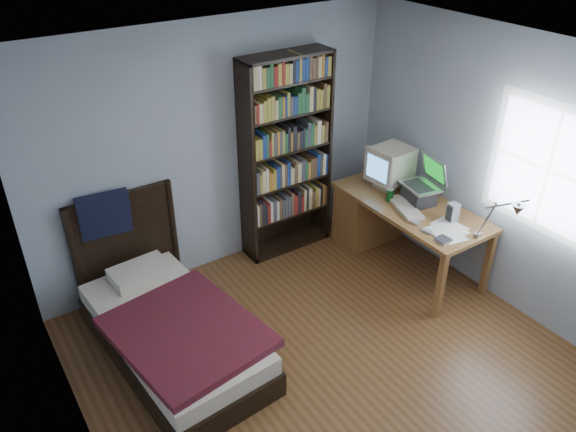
% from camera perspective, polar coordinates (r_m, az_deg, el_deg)
% --- Properties ---
extents(room, '(4.20, 4.24, 2.50)m').
position_cam_1_polar(room, '(3.97, 7.40, -3.65)').
color(room, brown).
rests_on(room, ground).
extents(desk, '(0.75, 1.64, 0.73)m').
position_cam_1_polar(desk, '(6.13, 9.13, 0.41)').
color(desk, brown).
rests_on(desk, floor).
extents(crt_monitor, '(0.41, 0.38, 0.45)m').
position_cam_1_polar(crt_monitor, '(5.88, 10.37, 5.13)').
color(crt_monitor, beige).
rests_on(crt_monitor, desk).
extents(laptop, '(0.42, 0.41, 0.45)m').
position_cam_1_polar(laptop, '(5.71, 13.33, 2.51)').
color(laptop, '#2D2D30').
rests_on(laptop, desk).
extents(desk_lamp, '(0.22, 0.49, 0.58)m').
position_cam_1_polar(desk_lamp, '(4.87, 21.77, 0.37)').
color(desk_lamp, '#99999E').
rests_on(desk_lamp, desk).
extents(keyboard, '(0.33, 0.51, 0.05)m').
position_cam_1_polar(keyboard, '(5.60, 11.87, 0.83)').
color(keyboard, beige).
rests_on(keyboard, desk).
extents(speaker, '(0.10, 0.10, 0.18)m').
position_cam_1_polar(speaker, '(5.48, 16.39, 0.37)').
color(speaker, gray).
rests_on(speaker, desk).
extents(soda_can, '(0.07, 0.07, 0.13)m').
position_cam_1_polar(soda_can, '(5.69, 10.30, 2.10)').
color(soda_can, '#073515').
rests_on(soda_can, desk).
extents(mouse, '(0.06, 0.10, 0.03)m').
position_cam_1_polar(mouse, '(5.85, 10.21, 2.43)').
color(mouse, silver).
rests_on(mouse, desk).
extents(phone_silver, '(0.08, 0.12, 0.02)m').
position_cam_1_polar(phone_silver, '(5.38, 12.74, -0.64)').
color(phone_silver, silver).
rests_on(phone_silver, desk).
extents(phone_grey, '(0.07, 0.11, 0.02)m').
position_cam_1_polar(phone_grey, '(5.28, 13.93, -1.49)').
color(phone_grey, gray).
rests_on(phone_grey, desk).
extents(external_drive, '(0.13, 0.13, 0.03)m').
position_cam_1_polar(external_drive, '(5.18, 15.48, -2.39)').
color(external_drive, gray).
rests_on(external_drive, desk).
extents(bookshelf, '(0.96, 0.30, 2.12)m').
position_cam_1_polar(bookshelf, '(5.75, -0.19, 5.98)').
color(bookshelf, black).
rests_on(bookshelf, floor).
extents(bed, '(1.17, 2.06, 1.16)m').
position_cam_1_polar(bed, '(4.94, -12.04, -10.73)').
color(bed, black).
rests_on(bed, floor).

